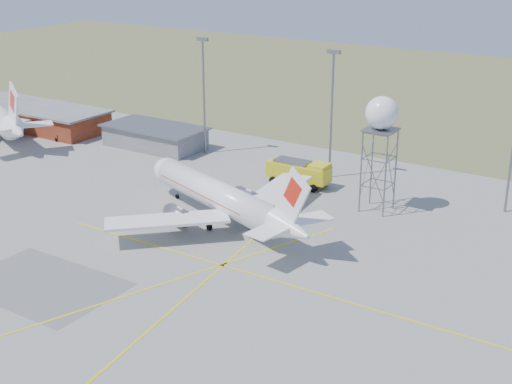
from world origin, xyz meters
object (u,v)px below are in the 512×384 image
Objects in this scene: radar_tower at (380,148)px; baggage_tug at (59,136)px; airliner_main at (220,197)px; fire_truck at (300,173)px.

baggage_tug is (-65.92, 0.96, -8.55)m from radar_tower.
radar_tower is (16.11, 15.68, 5.64)m from airliner_main.
fire_truck is at bearing 166.80° from radar_tower.
fire_truck reaches higher than baggage_tug.
radar_tower is 1.63× the size of fire_truck.
fire_truck is 51.60m from baggage_tug.
airliner_main is at bearing -135.77° from radar_tower.
airliner_main is 52.59m from baggage_tug.
baggage_tug is (-49.81, 16.64, -2.91)m from airliner_main.
airliner_main is at bearing 3.38° from baggage_tug.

